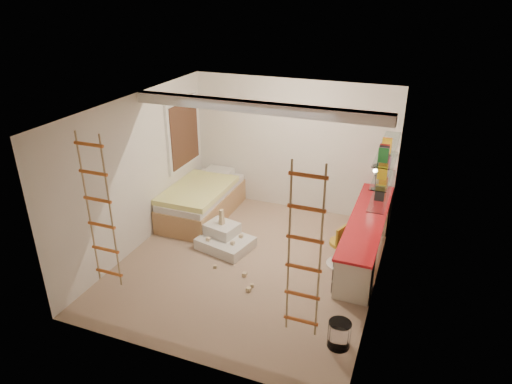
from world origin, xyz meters
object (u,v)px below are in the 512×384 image
at_px(desk, 366,236).
at_px(bed, 202,200).
at_px(swivel_chair, 341,251).
at_px(play_platform, 224,239).

height_order(desk, bed, desk).
height_order(bed, swivel_chair, swivel_chair).
bearing_deg(desk, bed, 173.51).
height_order(bed, play_platform, bed).
relative_size(desk, swivel_chair, 3.76).
distance_m(bed, swivel_chair, 2.99).
distance_m(desk, bed, 3.22).
distance_m(swivel_chair, play_platform, 2.00).
xyz_separation_m(desk, swivel_chair, (-0.32, -0.42, -0.13)).
height_order(desk, swivel_chair, desk).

